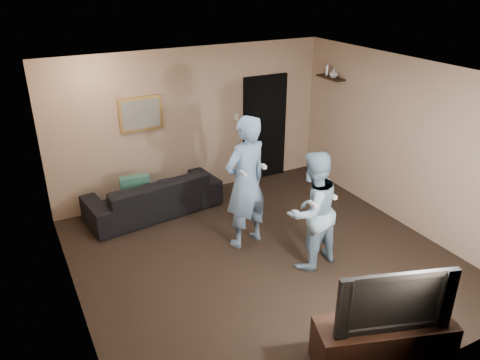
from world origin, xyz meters
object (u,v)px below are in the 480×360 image
tv_console (383,342)px  wii_player_left (246,183)px  sofa (153,195)px  wii_player_right (312,211)px  television (391,296)px

tv_console → wii_player_left: size_ratio=0.72×
sofa → wii_player_right: bearing=113.4°
television → wii_player_left: wii_player_left is taller
television → wii_player_right: wii_player_right is taller
tv_console → television: 0.60m
wii_player_right → television: bearing=-101.4°
tv_console → television: (-0.00, 0.00, 0.60)m
wii_player_left → wii_player_right: 1.04m
sofa → wii_player_right: size_ratio=1.33×
tv_console → sofa: bearing=122.4°
wii_player_right → sofa: bearing=120.1°
television → wii_player_right: 1.85m
wii_player_right → wii_player_left: bearing=120.0°
television → wii_player_right: size_ratio=0.71×
sofa → wii_player_left: size_ratio=1.12×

